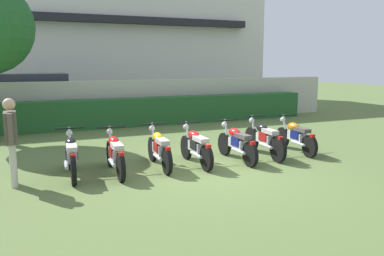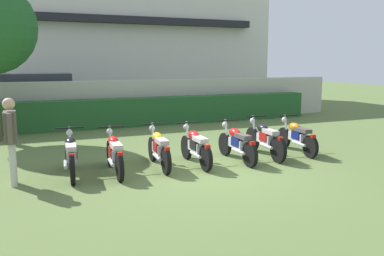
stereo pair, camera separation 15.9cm
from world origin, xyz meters
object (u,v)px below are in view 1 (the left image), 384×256
object	(u,v)px
parked_car	(37,97)
motorcycle_in_row_4	(237,143)
motorcycle_in_row_6	(296,136)
motorcycle_in_row_5	(264,138)
motorcycle_in_row_3	(196,146)
motorcycle_in_row_1	(115,153)
motorcycle_in_row_2	(159,148)
motorcycle_in_row_0	(71,155)
inspector_person	(11,135)

from	to	relation	value
parked_car	motorcycle_in_row_4	world-z (taller)	parked_car
parked_car	motorcycle_in_row_6	bearing A→B (deg)	-57.30
parked_car	motorcycle_in_row_5	distance (m)	10.61
motorcycle_in_row_3	motorcycle_in_row_1	bearing A→B (deg)	91.39
motorcycle_in_row_2	motorcycle_in_row_4	bearing A→B (deg)	-90.67
motorcycle_in_row_4	motorcycle_in_row_6	distance (m)	1.89
motorcycle_in_row_2	motorcycle_in_row_1	bearing A→B (deg)	99.55
motorcycle_in_row_0	motorcycle_in_row_5	distance (m)	4.68
motorcycle_in_row_0	motorcycle_in_row_2	xyz separation A→B (m)	(1.91, -0.00, -0.01)
motorcycle_in_row_1	parked_car	bearing A→B (deg)	9.39
motorcycle_in_row_0	motorcycle_in_row_3	distance (m)	2.76
parked_car	motorcycle_in_row_4	distance (m)	10.36
motorcycle_in_row_3	motorcycle_in_row_4	world-z (taller)	motorcycle_in_row_3
motorcycle_in_row_1	motorcycle_in_row_4	distance (m)	2.94
motorcycle_in_row_4	motorcycle_in_row_5	size ratio (longest dim) A/B	0.93
motorcycle_in_row_0	motorcycle_in_row_1	world-z (taller)	motorcycle_in_row_0
motorcycle_in_row_1	motorcycle_in_row_2	xyz separation A→B (m)	(1.02, 0.10, -0.00)
parked_car	motorcycle_in_row_3	bearing A→B (deg)	-72.21
motorcycle_in_row_5	inspector_person	size ratio (longest dim) A/B	1.17
motorcycle_in_row_1	motorcycle_in_row_3	xyz separation A→B (m)	(1.88, -0.01, -0.00)
parked_car	motorcycle_in_row_0	world-z (taller)	parked_car
motorcycle_in_row_1	motorcycle_in_row_5	bearing A→B (deg)	-85.98
parked_car	inspector_person	distance (m)	9.62
motorcycle_in_row_3	motorcycle_in_row_6	world-z (taller)	motorcycle_in_row_3
parked_car	motorcycle_in_row_5	size ratio (longest dim) A/B	2.28
motorcycle_in_row_6	inspector_person	xyz separation A→B (m)	(-6.80, -0.21, 0.57)
motorcycle_in_row_3	motorcycle_in_row_6	xyz separation A→B (m)	(2.94, 0.14, -0.00)
inspector_person	motorcycle_in_row_0	bearing A→B (deg)	9.76
motorcycle_in_row_1	motorcycle_in_row_6	xyz separation A→B (m)	(4.82, 0.13, -0.01)
motorcycle_in_row_3	inspector_person	distance (m)	3.90
motorcycle_in_row_2	motorcycle_in_row_3	size ratio (longest dim) A/B	1.01
parked_car	motorcycle_in_row_2	size ratio (longest dim) A/B	2.47
motorcycle_in_row_4	inspector_person	xyz separation A→B (m)	(-4.92, -0.03, 0.57)
motorcycle_in_row_2	motorcycle_in_row_6	world-z (taller)	motorcycle_in_row_2
parked_car	motorcycle_in_row_6	distance (m)	11.07
motorcycle_in_row_5	motorcycle_in_row_6	world-z (taller)	motorcycle_in_row_5
parked_car	motorcycle_in_row_6	xyz separation A→B (m)	(5.88, -9.36, -0.50)
motorcycle_in_row_1	inspector_person	distance (m)	2.06
motorcycle_in_row_2	inspector_person	size ratio (longest dim) A/B	1.08
motorcycle_in_row_5	motorcycle_in_row_6	bearing A→B (deg)	-82.49
motorcycle_in_row_2	motorcycle_in_row_3	bearing A→B (deg)	-93.53
motorcycle_in_row_2	motorcycle_in_row_6	distance (m)	3.79
motorcycle_in_row_2	inspector_person	distance (m)	3.06
motorcycle_in_row_0	motorcycle_in_row_2	world-z (taller)	motorcycle_in_row_0
motorcycle_in_row_4	motorcycle_in_row_5	distance (m)	0.87
parked_car	motorcycle_in_row_1	bearing A→B (deg)	-83.02
motorcycle_in_row_5	motorcycle_in_row_6	xyz separation A→B (m)	(1.02, 0.06, -0.02)
motorcycle_in_row_1	motorcycle_in_row_3	bearing A→B (deg)	-87.35
inspector_person	motorcycle_in_row_5	bearing A→B (deg)	1.54
motorcycle_in_row_0	motorcycle_in_row_4	bearing A→B (deg)	-87.94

